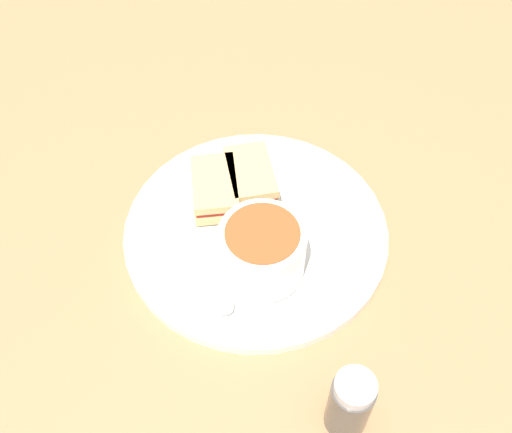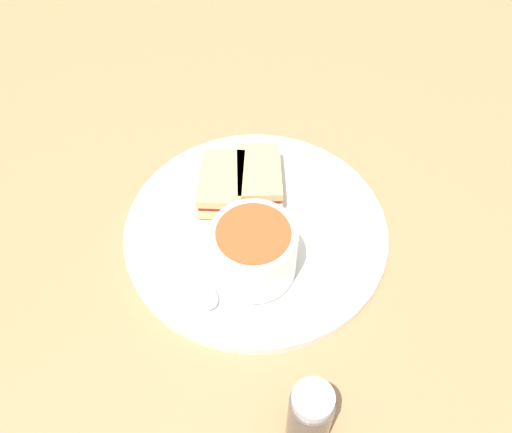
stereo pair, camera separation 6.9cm
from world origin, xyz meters
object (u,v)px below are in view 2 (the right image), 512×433
Objects in this scene: sandwich_half_far at (222,184)px; sandwich_half_near at (259,177)px; spoon at (203,291)px; salt_shaker at (310,415)px; soup_bowl at (253,251)px.

sandwich_half_near is at bearing 172.52° from sandwich_half_far.
spoon is 1.22× the size of salt_shaker.
sandwich_half_far is (-0.00, -0.12, -0.02)m from soup_bowl.
spoon is 0.17m from sandwich_half_near.
soup_bowl reaches higher than spoon.
sandwich_half_near is 0.30m from salt_shaker.
spoon is 0.14m from sandwich_half_far.
sandwich_half_far is at bearing 147.43° from spoon.
soup_bowl reaches higher than sandwich_half_far.
spoon is 1.06× the size of sandwich_half_far.
salt_shaker is at bearing 86.17° from sandwich_half_far.
sandwich_half_near is at bearing -114.44° from soup_bowl.
sandwich_half_near reaches higher than spoon.
sandwich_half_far reaches higher than spoon.
soup_bowl is at bearing 94.70° from spoon.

